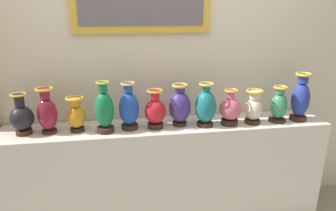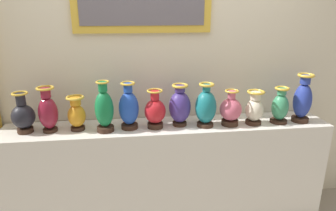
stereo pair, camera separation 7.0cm
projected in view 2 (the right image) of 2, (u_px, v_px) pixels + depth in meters
display_shelf at (168, 172)px, 2.69m from camera, size 2.76×0.41×0.92m
back_wall at (164, 57)px, 2.62m from camera, size 4.05×0.14×2.87m
vase_onyx at (23, 116)px, 2.35m from camera, size 0.18×0.18×0.33m
vase_burgundy at (48, 111)px, 2.36m from camera, size 0.15×0.15×0.37m
vase_amber at (77, 114)px, 2.40m from camera, size 0.14×0.14×0.28m
vase_emerald at (104, 110)px, 2.36m from camera, size 0.15×0.15×0.41m
vase_sapphire at (129, 108)px, 2.42m from camera, size 0.16×0.16×0.39m
vase_crimson at (155, 111)px, 2.44m from camera, size 0.17×0.17×0.32m
vase_indigo at (180, 106)px, 2.49m from camera, size 0.18×0.18×0.36m
vase_teal at (206, 107)px, 2.47m from camera, size 0.17×0.17×0.37m
vase_rose at (231, 110)px, 2.50m from camera, size 0.18×0.18×0.31m
vase_ivory at (254, 109)px, 2.53m from camera, size 0.15×0.15×0.29m
vase_jade at (280, 107)px, 2.56m from camera, size 0.15×0.15×0.32m
vase_cobalt at (303, 100)px, 2.57m from camera, size 0.15×0.15×0.42m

